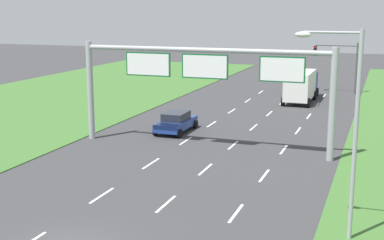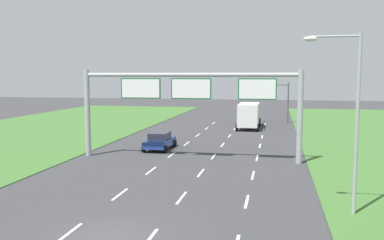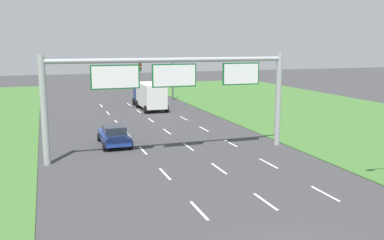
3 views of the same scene
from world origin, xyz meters
name	(u,v)px [view 1 (image 1 of 3)]	position (x,y,z in m)	size (l,w,h in m)	color
lane_dashes_inner_left	(151,163)	(-1.75, 12.00, 0.00)	(0.14, 62.40, 0.01)	white
lane_dashes_inner_right	(205,169)	(1.75, 12.00, 0.00)	(0.14, 62.40, 0.01)	white
lane_dashes_slip	(264,176)	(5.25, 12.00, 0.00)	(0.14, 62.40, 0.01)	white
car_lead_silver	(176,122)	(-3.45, 20.44, 0.78)	(2.18, 4.49, 1.53)	navy
box_truck	(301,85)	(3.39, 37.48, 1.70)	(2.71, 8.10, 3.12)	navy
sign_gantry	(203,75)	(0.10, 16.41, 4.95)	(17.24, 0.44, 7.00)	#9EA0A5
traffic_light_mast	(338,58)	(6.33, 44.15, 3.87)	(4.76, 0.49, 5.60)	#47494F
street_lamp	(347,117)	(9.96, 4.81, 5.08)	(2.61, 0.32, 8.50)	#9EA0A5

